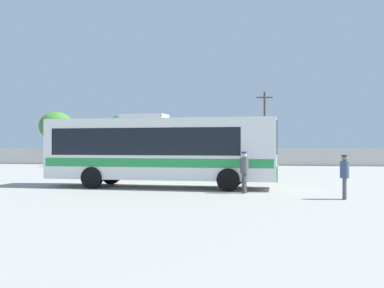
% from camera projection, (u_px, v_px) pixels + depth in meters
% --- Properties ---
extents(ground_plane, '(300.00, 300.00, 0.00)m').
position_uv_depth(ground_plane, '(175.00, 173.00, 32.54)').
color(ground_plane, gray).
extents(perimeter_wall, '(80.00, 0.30, 1.73)m').
position_uv_depth(perimeter_wall, '(197.00, 157.00, 45.30)').
color(perimeter_wall, beige).
rests_on(perimeter_wall, ground_plane).
extents(coach_bus_white_green, '(11.45, 3.22, 3.62)m').
position_uv_depth(coach_bus_white_green, '(158.00, 148.00, 21.69)').
color(coach_bus_white_green, white).
rests_on(coach_bus_white_green, ground_plane).
extents(attendant_by_bus_door, '(0.45, 0.45, 1.80)m').
position_uv_depth(attendant_by_bus_door, '(244.00, 170.00, 19.05)').
color(attendant_by_bus_door, '#38383D').
rests_on(attendant_by_bus_door, ground_plane).
extents(passenger_waiting_on_apron, '(0.41, 0.41, 1.72)m').
position_uv_depth(passenger_waiting_on_apron, '(345.00, 174.00, 16.86)').
color(passenger_waiting_on_apron, '#4C4C51').
rests_on(passenger_waiting_on_apron, ground_plane).
extents(parked_car_leftmost_white, '(4.53, 2.27, 1.42)m').
position_uv_depth(parked_car_leftmost_white, '(71.00, 158.00, 42.87)').
color(parked_car_leftmost_white, silver).
rests_on(parked_car_leftmost_white, ground_plane).
extents(parked_car_second_maroon, '(4.13, 2.08, 1.42)m').
position_uv_depth(parked_car_second_maroon, '(127.00, 159.00, 41.86)').
color(parked_car_second_maroon, maroon).
rests_on(parked_car_second_maroon, ground_plane).
extents(utility_pole_near, '(1.80, 0.31, 7.92)m').
position_uv_depth(utility_pole_near, '(265.00, 126.00, 48.10)').
color(utility_pole_near, '#4C3823').
rests_on(utility_pole_near, ground_plane).
extents(roadside_tree_left, '(4.05, 4.05, 6.07)m').
position_uv_depth(roadside_tree_left, '(56.00, 126.00, 52.66)').
color(roadside_tree_left, brown).
rests_on(roadside_tree_left, ground_plane).
extents(roadside_tree_midleft, '(3.76, 3.76, 5.77)m').
position_uv_depth(roadside_tree_midleft, '(124.00, 127.00, 51.78)').
color(roadside_tree_midleft, brown).
rests_on(roadside_tree_midleft, ground_plane).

